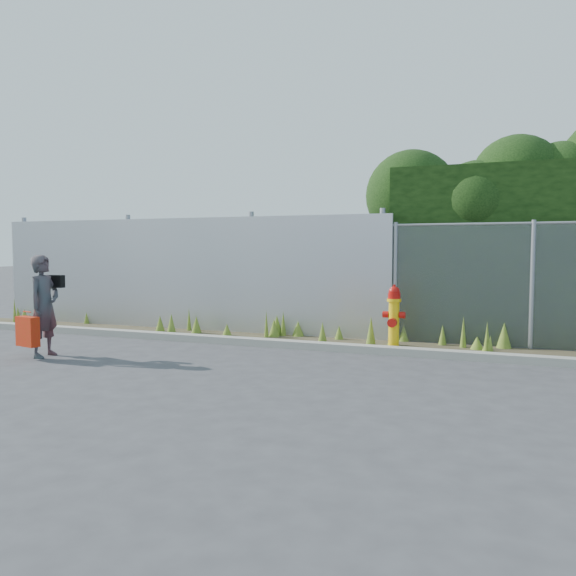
# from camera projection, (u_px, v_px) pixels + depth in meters

# --- Properties ---
(ground) EXTENTS (80.00, 80.00, 0.00)m
(ground) POSITION_uv_depth(u_px,v_px,m) (271.00, 373.00, 7.22)
(ground) COLOR #3A3A3C
(ground) RESTS_ON ground
(curb) EXTENTS (16.00, 0.22, 0.12)m
(curb) POSITION_uv_depth(u_px,v_px,m) (315.00, 346.00, 8.90)
(curb) COLOR gray
(curb) RESTS_ON ground
(weed_strip) EXTENTS (16.00, 1.33, 0.54)m
(weed_strip) POSITION_uv_depth(u_px,v_px,m) (374.00, 337.00, 9.29)
(weed_strip) COLOR #403724
(weed_strip) RESTS_ON ground
(corrugated_fence) EXTENTS (8.50, 0.21, 2.30)m
(corrugated_fence) POSITION_uv_depth(u_px,v_px,m) (178.00, 274.00, 11.10)
(corrugated_fence) COLOR #AAABB1
(corrugated_fence) RESTS_ON ground
(fire_hydrant) EXTENTS (0.35, 0.31, 1.04)m
(fire_hydrant) POSITION_uv_depth(u_px,v_px,m) (394.00, 319.00, 8.75)
(fire_hydrant) COLOR yellow
(fire_hydrant) RESTS_ON ground
(woman) EXTENTS (0.41, 0.58, 1.51)m
(woman) POSITION_uv_depth(u_px,v_px,m) (44.00, 306.00, 8.27)
(woman) COLOR #0D5456
(woman) RESTS_ON ground
(red_tote_bag) EXTENTS (0.39, 0.14, 0.51)m
(red_tote_bag) POSITION_uv_depth(u_px,v_px,m) (28.00, 331.00, 8.08)
(red_tote_bag) COLOR #AB2A09
(black_shoulder_bag) EXTENTS (0.25, 0.11, 0.19)m
(black_shoulder_bag) POSITION_uv_depth(u_px,v_px,m) (56.00, 281.00, 8.47)
(black_shoulder_bag) COLOR black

